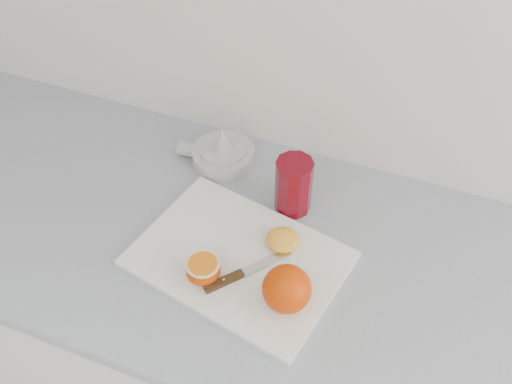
% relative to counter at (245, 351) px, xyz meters
% --- Properties ---
extents(counter, '(2.33, 0.64, 0.89)m').
position_rel_counter_xyz_m(counter, '(0.00, 0.00, 0.00)').
color(counter, white).
rests_on(counter, ground).
extents(cutting_board, '(0.43, 0.34, 0.01)m').
position_rel_counter_xyz_m(cutting_board, '(0.01, -0.05, 0.45)').
color(cutting_board, white).
rests_on(cutting_board, counter).
extents(whole_orange, '(0.09, 0.09, 0.09)m').
position_rel_counter_xyz_m(whole_orange, '(0.13, -0.11, 0.50)').
color(whole_orange, '#C74100').
rests_on(whole_orange, cutting_board).
extents(half_orange, '(0.06, 0.06, 0.04)m').
position_rel_counter_xyz_m(half_orange, '(-0.03, -0.11, 0.48)').
color(half_orange, '#C74100').
rests_on(half_orange, cutting_board).
extents(squeezed_shell, '(0.06, 0.06, 0.03)m').
position_rel_counter_xyz_m(squeezed_shell, '(0.08, 0.01, 0.47)').
color(squeezed_shell, '#F5A929').
rests_on(squeezed_shell, cutting_board).
extents(paring_knife, '(0.13, 0.15, 0.01)m').
position_rel_counter_xyz_m(paring_knife, '(0.02, -0.10, 0.46)').
color(paring_knife, '#412C13').
rests_on(paring_knife, cutting_board).
extents(citrus_juicer, '(0.18, 0.14, 0.09)m').
position_rel_counter_xyz_m(citrus_juicer, '(-0.13, 0.20, 0.47)').
color(citrus_juicer, silver).
rests_on(citrus_juicer, counter).
extents(red_tumbler, '(0.08, 0.08, 0.13)m').
position_rel_counter_xyz_m(red_tumbler, '(0.06, 0.12, 0.50)').
color(red_tumbler, maroon).
rests_on(red_tumbler, counter).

